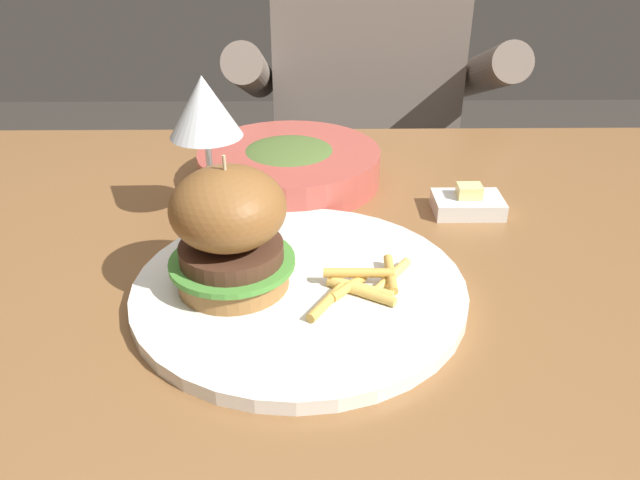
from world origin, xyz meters
TOP-DOWN VIEW (x-y plane):
  - dining_table at (0.00, 0.00)m, footprint 1.39×0.81m
  - main_plate at (-0.08, -0.07)m, footprint 0.32×0.32m
  - burger_sandwich at (-0.14, -0.07)m, footprint 0.12×0.12m
  - fries_pile at (-0.01, -0.08)m, footprint 0.10×0.10m
  - wine_glass at (-0.18, 0.09)m, footprint 0.08×0.08m
  - butter_dish at (0.12, 0.10)m, footprint 0.08×0.06m
  - soup_bowl at (-0.09, 0.20)m, footprint 0.24×0.24m
  - diner_person at (0.04, 0.68)m, footprint 0.51×0.36m

SIDE VIEW (x-z plane):
  - diner_person at x=0.04m, z-range -0.02..1.15m
  - dining_table at x=0.00m, z-range 0.28..1.02m
  - main_plate at x=-0.08m, z-range 0.74..0.75m
  - butter_dish at x=0.12m, z-range 0.73..0.77m
  - fries_pile at x=-0.01m, z-range 0.75..0.77m
  - soup_bowl at x=-0.09m, z-range 0.74..0.79m
  - burger_sandwich at x=-0.14m, z-range 0.75..0.88m
  - wine_glass at x=-0.18m, z-range 0.79..0.96m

